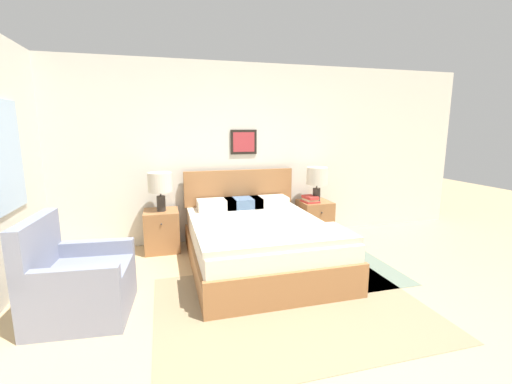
# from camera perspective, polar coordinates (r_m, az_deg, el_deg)

# --- Properties ---
(ground_plane) EXTENTS (16.00, 16.00, 0.00)m
(ground_plane) POSITION_cam_1_polar(r_m,az_deg,el_deg) (2.95, 10.32, -24.07)
(ground_plane) COLOR tan
(wall_back) EXTENTS (7.58, 0.09, 2.60)m
(wall_back) POSITION_cam_1_polar(r_m,az_deg,el_deg) (5.15, -3.10, 6.49)
(wall_back) COLOR beige
(wall_back) RESTS_ON ground_plane
(area_rug_main) EXTENTS (2.51, 1.90, 0.01)m
(area_rug_main) POSITION_cam_1_polar(r_m,az_deg,el_deg) (3.44, 5.78, -18.41)
(area_rug_main) COLOR #897556
(area_rug_main) RESTS_ON ground_plane
(area_rug_bedside) EXTENTS (0.76, 1.31, 0.01)m
(area_rug_bedside) POSITION_cam_1_polar(r_m,az_deg,el_deg) (4.49, 16.59, -11.66)
(area_rug_bedside) COLOR slate
(area_rug_bedside) RESTS_ON ground_plane
(bed) EXTENTS (1.63, 2.18, 1.06)m
(bed) POSITION_cam_1_polar(r_m,az_deg,el_deg) (4.25, 0.40, -8.20)
(bed) COLOR #936038
(bed) RESTS_ON ground_plane
(armchair) EXTENTS (0.86, 0.85, 0.92)m
(armchair) POSITION_cam_1_polar(r_m,az_deg,el_deg) (3.54, -27.64, -13.43)
(armchair) COLOR gray
(armchair) RESTS_ON ground_plane
(nightstand_near_window) EXTENTS (0.46, 0.49, 0.56)m
(nightstand_near_window) POSITION_cam_1_polar(r_m,az_deg,el_deg) (4.91, -15.41, -6.21)
(nightstand_near_window) COLOR #936038
(nightstand_near_window) RESTS_ON ground_plane
(nightstand_by_door) EXTENTS (0.46, 0.49, 0.56)m
(nightstand_by_door) POSITION_cam_1_polar(r_m,az_deg,el_deg) (5.40, 9.72, -4.44)
(nightstand_by_door) COLOR #936038
(nightstand_by_door) RESTS_ON ground_plane
(table_lamp_near_window) EXTENTS (0.32, 0.32, 0.53)m
(table_lamp_near_window) POSITION_cam_1_polar(r_m,az_deg,el_deg) (4.74, -15.69, 1.26)
(table_lamp_near_window) COLOR #2D2823
(table_lamp_near_window) RESTS_ON nightstand_near_window
(table_lamp_by_door) EXTENTS (0.32, 0.32, 0.53)m
(table_lamp_by_door) POSITION_cam_1_polar(r_m,az_deg,el_deg) (5.25, 10.14, 2.37)
(table_lamp_by_door) COLOR #2D2823
(table_lamp_by_door) RESTS_ON nightstand_by_door
(book_thick_bottom) EXTENTS (0.24, 0.27, 0.02)m
(book_thick_bottom) POSITION_cam_1_polar(r_m,az_deg,el_deg) (5.24, 9.01, -1.55)
(book_thick_bottom) COLOR #B7332D
(book_thick_bottom) RESTS_ON nightstand_by_door
(book_hardcover_middle) EXTENTS (0.18, 0.24, 0.03)m
(book_hardcover_middle) POSITION_cam_1_polar(r_m,az_deg,el_deg) (5.24, 9.02, -1.26)
(book_hardcover_middle) COLOR beige
(book_hardcover_middle) RESTS_ON book_thick_bottom
(book_novel_upper) EXTENTS (0.19, 0.27, 0.04)m
(book_novel_upper) POSITION_cam_1_polar(r_m,az_deg,el_deg) (5.23, 9.03, -0.86)
(book_novel_upper) COLOR #B7332D
(book_novel_upper) RESTS_ON book_hardcover_middle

